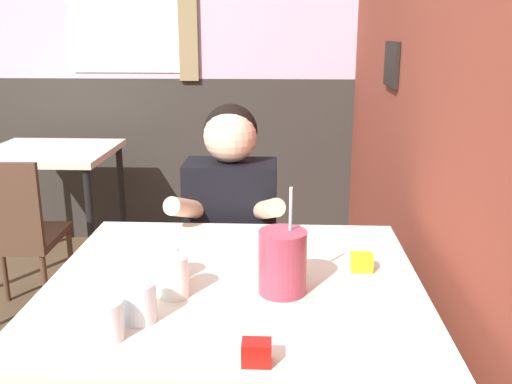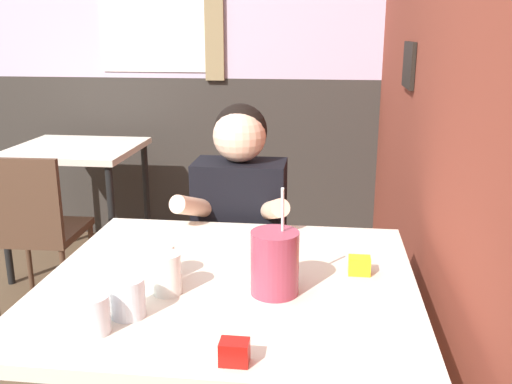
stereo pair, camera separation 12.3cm
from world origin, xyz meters
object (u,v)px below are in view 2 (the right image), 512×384
(main_table, at_px, (230,300))
(chair_near_window, at_px, (33,224))
(background_table, at_px, (76,162))
(cocktail_pitcher, at_px, (275,263))
(person_seated, at_px, (240,247))

(main_table, xyz_separation_m, chair_near_window, (-1.15, 1.06, -0.20))
(main_table, bearing_deg, background_table, 125.16)
(chair_near_window, distance_m, cocktail_pitcher, 1.74)
(background_table, xyz_separation_m, cocktail_pitcher, (1.33, -1.78, 0.18))
(chair_near_window, relative_size, person_seated, 0.74)
(chair_near_window, height_order, cocktail_pitcher, cocktail_pitcher)
(person_seated, height_order, cocktail_pitcher, person_seated)
(person_seated, bearing_deg, background_table, 136.33)
(main_table, height_order, chair_near_window, chair_near_window)
(background_table, relative_size, person_seated, 0.65)
(person_seated, xyz_separation_m, cocktail_pitcher, (0.19, -0.69, 0.24))
(chair_near_window, xyz_separation_m, person_seated, (1.09, -0.44, 0.11))
(cocktail_pitcher, bearing_deg, person_seated, 105.72)
(background_table, xyz_separation_m, chair_near_window, (0.05, -0.65, -0.16))
(main_table, xyz_separation_m, background_table, (-1.20, 1.71, -0.03))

